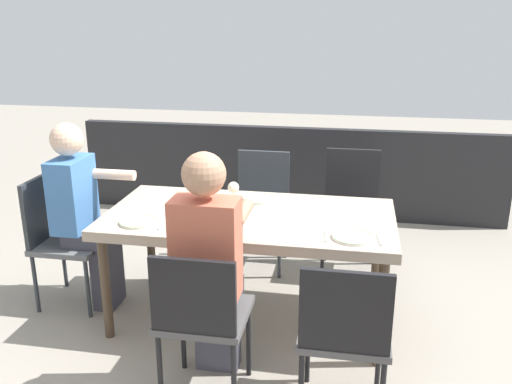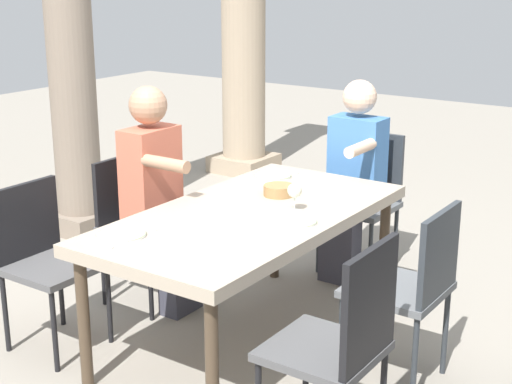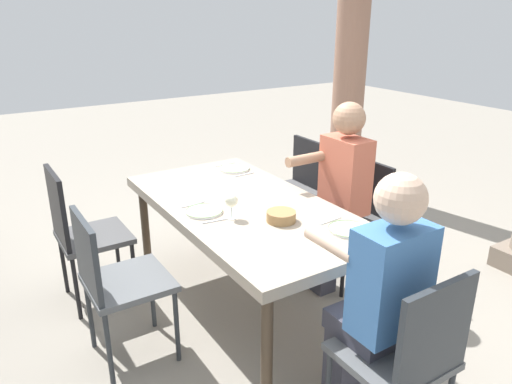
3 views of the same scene
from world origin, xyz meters
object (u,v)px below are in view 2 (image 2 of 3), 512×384
at_px(chair_west_south, 342,338).
at_px(stone_column_centre, 69,40).
at_px(chair_mid_south, 412,282).
at_px(bread_basket, 279,190).
at_px(chair_head_east, 365,193).
at_px(wine_glass_1, 295,191).
at_px(diner_woman_green, 159,192).
at_px(chair_mid_north, 137,217).
at_px(dining_table, 250,223).
at_px(plate_2, 272,176).
at_px(diner_man_white, 353,173).
at_px(stone_column_far, 243,26).
at_px(plate_1, 294,221).
at_px(chair_west_north, 44,254).
at_px(plate_0, 121,234).

bearing_deg(chair_west_south, stone_column_centre, 65.24).
relative_size(chair_mid_south, bread_basket, 5.34).
relative_size(chair_west_south, chair_head_east, 1.05).
relative_size(stone_column_centre, wine_glass_1, 19.64).
distance_m(chair_mid_south, diner_woman_green, 1.59).
xyz_separation_m(chair_west_south, wine_glass_1, (0.78, 0.71, 0.30)).
xyz_separation_m(chair_mid_north, chair_mid_south, (-0.00, -1.77, 0.01)).
xyz_separation_m(dining_table, plate_2, (0.64, 0.28, 0.07)).
distance_m(dining_table, diner_man_white, 1.14).
bearing_deg(bread_basket, dining_table, -173.58).
bearing_deg(chair_mid_north, stone_column_far, 23.54).
height_order(chair_mid_south, bread_basket, chair_mid_south).
relative_size(stone_column_centre, plate_1, 12.98).
relative_size(chair_west_north, diner_woman_green, 0.66).
distance_m(chair_west_north, chair_mid_north, 0.71).
bearing_deg(bread_basket, plate_1, -137.79).
bearing_deg(plate_0, chair_head_east, -8.26).
xyz_separation_m(diner_man_white, plate_1, (-1.16, -0.28, 0.06)).
distance_m(dining_table, plate_1, 0.29).
xyz_separation_m(chair_mid_south, chair_head_east, (1.26, 0.88, -0.02)).
distance_m(chair_west_south, chair_mid_north, 1.91).
relative_size(dining_table, plate_2, 8.01).
bearing_deg(chair_west_south, chair_mid_south, 0.53).
distance_m(chair_west_north, diner_man_white, 1.99).
distance_m(chair_mid_north, diner_woman_green, 0.27).
bearing_deg(stone_column_centre, diner_man_white, -79.73).
relative_size(chair_mid_north, plate_2, 3.86).
height_order(chair_west_north, stone_column_far, stone_column_far).
distance_m(diner_woman_green, diner_man_white, 1.28).
distance_m(plate_0, bread_basket, 1.02).
bearing_deg(chair_west_south, plate_1, 44.77).
bearing_deg(stone_column_centre, chair_west_north, -138.30).
bearing_deg(dining_table, stone_column_far, 35.96).
relative_size(chair_west_north, chair_mid_north, 1.00).
height_order(chair_mid_south, plate_1, chair_mid_south).
bearing_deg(diner_woman_green, chair_west_north, 165.00).
distance_m(diner_woman_green, plate_0, 0.83).
distance_m(chair_mid_north, stone_column_far, 3.23).
xyz_separation_m(diner_woman_green, wine_glass_1, (0.07, -0.88, 0.13)).
bearing_deg(chair_mid_north, stone_column_centre, 61.28).
height_order(diner_woman_green, stone_column_centre, stone_column_centre).
bearing_deg(bread_basket, chair_mid_south, -105.53).
height_order(chair_west_north, wine_glass_1, wine_glass_1).
distance_m(chair_west_south, stone_column_far, 4.75).
height_order(dining_table, diner_woman_green, diner_woman_green).
distance_m(chair_head_east, plate_1, 1.40).
bearing_deg(diner_man_white, plate_0, 170.78).
bearing_deg(chair_head_east, chair_west_north, 155.81).
distance_m(chair_head_east, bread_basket, 1.03).
height_order(chair_west_north, diner_woman_green, diner_woman_green).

